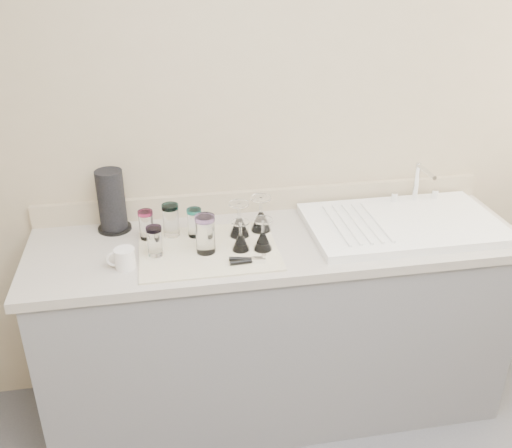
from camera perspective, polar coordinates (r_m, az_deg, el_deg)
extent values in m
cube|color=tan|center=(2.52, 0.93, 8.81)|extent=(3.50, 0.04, 2.50)
cube|color=slate|center=(2.64, 2.07, -10.45)|extent=(2.00, 0.60, 0.86)
cube|color=gray|center=(2.40, 2.24, -1.84)|extent=(2.06, 0.62, 0.04)
cube|color=white|center=(2.55, 14.45, 0.01)|extent=(0.82, 0.50, 0.03)
cylinder|color=silver|center=(2.72, 15.75, 4.12)|extent=(0.02, 0.02, 0.18)
cylinder|color=silver|center=(2.63, 16.68, 5.06)|extent=(0.02, 0.16, 0.02)
cylinder|color=silver|center=(2.71, 13.65, 2.65)|extent=(0.03, 0.03, 0.04)
cylinder|color=silver|center=(2.79, 17.43, 2.90)|extent=(0.03, 0.03, 0.04)
cube|color=silver|center=(2.30, -4.77, -2.60)|extent=(0.55, 0.42, 0.01)
cylinder|color=white|center=(2.39, -10.90, -0.24)|extent=(0.06, 0.06, 0.11)
cylinder|color=#DA3586|center=(2.36, -11.02, 1.09)|extent=(0.06, 0.06, 0.02)
cylinder|color=white|center=(2.39, -8.49, 0.20)|extent=(0.07, 0.07, 0.12)
cylinder|color=#3CB7AA|center=(2.36, -8.61, 1.71)|extent=(0.07, 0.07, 0.02)
cylinder|color=white|center=(2.38, -6.16, -0.02)|extent=(0.06, 0.06, 0.11)
cylinder|color=#157B7E|center=(2.35, -6.23, 1.31)|extent=(0.06, 0.06, 0.02)
cylinder|color=white|center=(2.26, -10.08, -1.86)|extent=(0.06, 0.06, 0.11)
cylinder|color=purple|center=(2.23, -10.20, -0.49)|extent=(0.06, 0.06, 0.02)
cylinder|color=white|center=(2.24, -5.08, -1.24)|extent=(0.07, 0.07, 0.14)
cylinder|color=#B489DA|center=(2.21, -5.16, 0.57)|extent=(0.08, 0.08, 0.02)
cone|color=white|center=(2.38, -1.68, -0.29)|extent=(0.08, 0.08, 0.08)
cylinder|color=white|center=(2.34, -1.70, 1.24)|extent=(0.01, 0.01, 0.06)
cylinder|color=white|center=(2.33, -1.71, 2.02)|extent=(0.08, 0.08, 0.01)
cone|color=white|center=(2.42, 0.49, 0.26)|extent=(0.09, 0.09, 0.08)
cylinder|color=white|center=(2.39, 0.50, 1.82)|extent=(0.01, 0.01, 0.06)
cylinder|color=white|center=(2.37, 0.50, 2.62)|extent=(0.09, 0.09, 0.01)
cone|color=white|center=(2.27, -1.55, -1.84)|extent=(0.07, 0.07, 0.07)
cylinder|color=white|center=(2.24, -1.56, -0.50)|extent=(0.01, 0.01, 0.05)
cylinder|color=white|center=(2.23, -1.57, 0.18)|extent=(0.07, 0.07, 0.01)
cone|color=white|center=(2.27, 0.69, -1.74)|extent=(0.07, 0.07, 0.07)
cylinder|color=white|center=(2.24, 0.70, -0.32)|extent=(0.01, 0.01, 0.06)
cylinder|color=white|center=(2.23, 0.70, 0.40)|extent=(0.07, 0.07, 0.01)
cube|color=silver|center=(2.20, 0.27, -3.60)|extent=(0.06, 0.03, 0.02)
cylinder|color=black|center=(2.18, -1.23, -3.79)|extent=(0.11, 0.02, 0.02)
cylinder|color=black|center=(2.20, -1.31, -3.54)|extent=(0.11, 0.04, 0.02)
cylinder|color=silver|center=(2.21, -12.98, -3.38)|extent=(0.08, 0.08, 0.08)
torus|color=silver|center=(2.22, -14.01, -3.45)|extent=(0.06, 0.01, 0.06)
cylinder|color=black|center=(2.53, -13.92, -0.39)|extent=(0.14, 0.14, 0.01)
cylinder|color=black|center=(2.47, -14.26, 2.39)|extent=(0.11, 0.11, 0.26)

